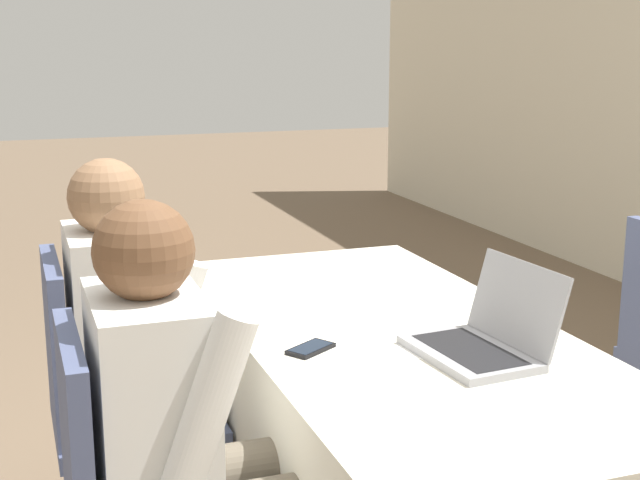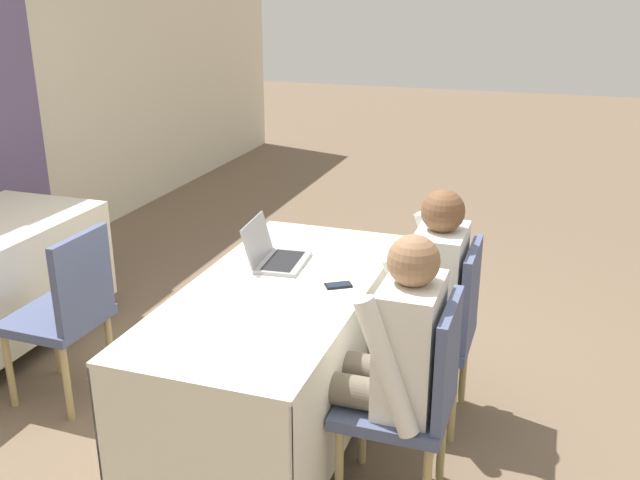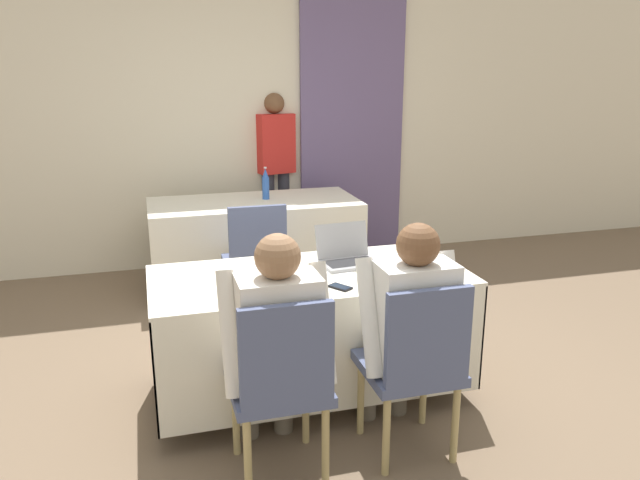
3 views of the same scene
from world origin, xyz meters
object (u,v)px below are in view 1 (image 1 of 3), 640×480
laptop (484,338)px  person_checkered_shirt (143,341)px  cell_phone (311,349)px  chair_near_left (107,401)px  person_white_shirt (190,439)px

laptop → person_checkered_shirt: bearing=-133.9°
cell_phone → chair_near_left: chair_near_left is taller
person_checkered_shirt → person_white_shirt: bearing=-180.0°
laptop → cell_phone: size_ratio=2.53×
cell_phone → chair_near_left: 0.65m
laptop → person_checkered_shirt: person_checkered_shirt is taller
person_checkered_shirt → person_white_shirt: (0.64, 0.00, 0.00)m
person_white_shirt → cell_phone: bearing=-56.1°
person_white_shirt → laptop: bearing=-84.9°
laptop → cell_phone: 0.41m
laptop → person_white_shirt: 0.73m
cell_phone → person_checkered_shirt: (-0.41, -0.34, -0.08)m
chair_near_left → person_checkered_shirt: bearing=-90.0°
chair_near_left → person_checkered_shirt: person_checkered_shirt is taller
person_checkered_shirt → person_white_shirt: size_ratio=1.00×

